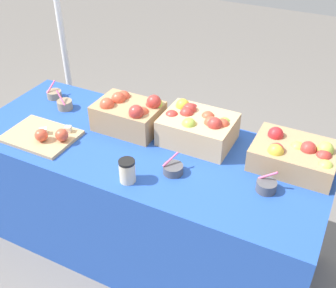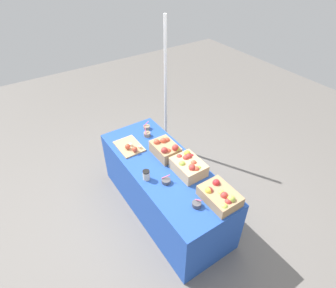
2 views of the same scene
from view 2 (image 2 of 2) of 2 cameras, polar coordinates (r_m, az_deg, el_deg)
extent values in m
plane|color=slate|center=(3.71, -0.70, -12.86)|extent=(10.00, 10.00, 0.00)
cube|color=#234CAD|center=(3.43, -0.75, -8.98)|extent=(1.90, 0.76, 0.74)
cube|color=tan|center=(2.82, 10.60, -10.50)|extent=(0.39, 0.29, 0.12)
sphere|color=#B2C64C|center=(2.73, 12.90, -11.02)|extent=(0.08, 0.08, 0.08)
sphere|color=#B2332D|center=(2.73, 12.32, -11.66)|extent=(0.08, 0.08, 0.08)
sphere|color=#B2332D|center=(2.76, 11.51, -10.40)|extent=(0.08, 0.08, 0.08)
sphere|color=gold|center=(2.77, 8.38, -9.54)|extent=(0.08, 0.08, 0.08)
sphere|color=#B2C64C|center=(2.69, 11.51, -12.65)|extent=(0.08, 0.08, 0.08)
sphere|color=#B2332D|center=(2.78, 8.47, -9.49)|extent=(0.08, 0.08, 0.08)
sphere|color=red|center=(2.85, 9.92, -7.91)|extent=(0.08, 0.08, 0.08)
sphere|color=#B2C64C|center=(2.80, 10.83, -10.00)|extent=(0.08, 0.08, 0.08)
cube|color=tan|center=(3.06, 4.23, -4.73)|extent=(0.37, 0.28, 0.14)
sphere|color=#B2332D|center=(3.06, 3.69, -2.96)|extent=(0.07, 0.07, 0.07)
sphere|color=#B2332D|center=(3.09, 2.34, -2.75)|extent=(0.07, 0.07, 0.07)
sphere|color=#B2332D|center=(2.94, 5.00, -4.98)|extent=(0.07, 0.07, 0.07)
sphere|color=#B2332D|center=(3.08, 4.23, -2.63)|extent=(0.07, 0.07, 0.07)
sphere|color=#D14C33|center=(2.95, 5.83, -5.29)|extent=(0.07, 0.07, 0.07)
sphere|color=gold|center=(3.11, 3.99, -1.96)|extent=(0.07, 0.07, 0.07)
sphere|color=red|center=(3.12, 4.82, -2.66)|extent=(0.07, 0.07, 0.07)
sphere|color=#D14C33|center=(2.96, 4.93, -4.73)|extent=(0.07, 0.07, 0.07)
sphere|color=#D14C33|center=(3.02, 5.31, -4.03)|extent=(0.07, 0.07, 0.07)
sphere|color=#99B742|center=(2.99, 2.92, -4.17)|extent=(0.07, 0.07, 0.07)
sphere|color=#99B742|center=(2.97, 6.29, -5.18)|extent=(0.07, 0.07, 0.07)
cube|color=tan|center=(3.27, -0.57, -1.19)|extent=(0.35, 0.25, 0.15)
sphere|color=#99B742|center=(3.17, 1.74, -1.00)|extent=(0.08, 0.08, 0.08)
sphere|color=#B2332D|center=(3.12, -0.75, -1.33)|extent=(0.08, 0.08, 0.08)
sphere|color=#D14C33|center=(3.30, -0.27, 0.71)|extent=(0.08, 0.08, 0.08)
sphere|color=#B2332D|center=(3.18, 1.51, -1.02)|extent=(0.08, 0.08, 0.08)
sphere|color=#B2332D|center=(3.15, 1.52, -0.78)|extent=(0.08, 0.08, 0.08)
sphere|color=#D14C33|center=(3.15, 0.00, -1.58)|extent=(0.08, 0.08, 0.08)
sphere|color=#D14C33|center=(3.28, -0.97, 0.65)|extent=(0.08, 0.08, 0.08)
sphere|color=#D14C33|center=(3.26, -2.35, 0.35)|extent=(0.08, 0.08, 0.08)
cube|color=tan|center=(3.46, -8.02, -0.46)|extent=(0.37, 0.27, 0.02)
sphere|color=#D14C33|center=(3.34, -6.87, -1.08)|extent=(0.07, 0.07, 0.07)
sphere|color=#D14C33|center=(3.39, -8.34, -0.53)|extent=(0.07, 0.07, 0.07)
cube|color=beige|center=(3.44, -7.73, -0.15)|extent=(0.05, 0.05, 0.03)
cube|color=beige|center=(3.39, -5.84, -0.62)|extent=(0.04, 0.04, 0.03)
cube|color=beige|center=(3.45, -7.83, -0.04)|extent=(0.04, 0.04, 0.03)
cylinder|color=#4C4C51|center=(2.77, 5.92, -12.26)|extent=(0.09, 0.09, 0.05)
cylinder|color=#EA598C|center=(2.74, 6.26, -11.42)|extent=(0.08, 0.02, 0.06)
cylinder|color=gray|center=(3.74, -4.41, 3.46)|extent=(0.09, 0.09, 0.05)
cylinder|color=#EA598C|center=(3.73, -4.57, 4.18)|extent=(0.01, 0.09, 0.06)
cylinder|color=#4C4C51|center=(2.97, -0.41, -7.63)|extent=(0.10, 0.10, 0.04)
cylinder|color=#EA598C|center=(2.95, -0.46, -6.74)|extent=(0.05, 0.09, 0.05)
cylinder|color=gray|center=(3.61, -4.34, 2.04)|extent=(0.09, 0.09, 0.05)
cylinder|color=#EA598C|center=(3.58, -4.66, 2.69)|extent=(0.09, 0.05, 0.07)
cylinder|color=beige|center=(2.99, -4.49, -6.48)|extent=(0.08, 0.08, 0.10)
cylinder|color=black|center=(2.95, -4.55, -5.68)|extent=(0.08, 0.08, 0.01)
cylinder|color=white|center=(4.08, -0.50, 11.08)|extent=(0.04, 0.04, 2.06)
camera|label=1|loc=(1.41, -35.50, -10.02)|focal=44.60mm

